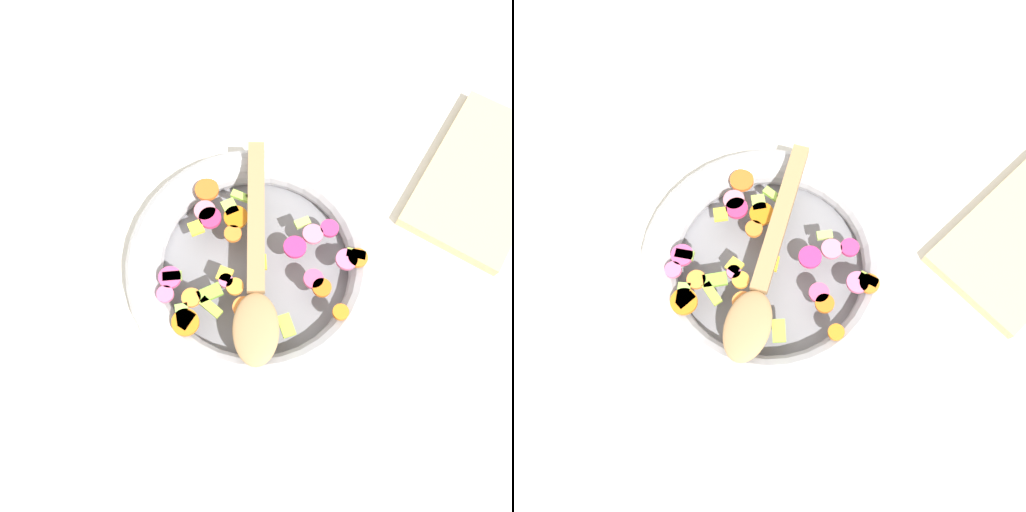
% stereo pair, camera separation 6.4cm
% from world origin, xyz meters
% --- Properties ---
extents(ground_plane, '(4.00, 4.00, 0.00)m').
position_xyz_m(ground_plane, '(0.00, 0.00, 0.00)').
color(ground_plane, silver).
extents(skillet, '(0.35, 0.35, 0.05)m').
position_xyz_m(skillet, '(0.00, 0.00, 0.02)').
color(skillet, slate).
rests_on(skillet, ground_plane).
extents(chopped_vegetables, '(0.23, 0.27, 0.01)m').
position_xyz_m(chopped_vegetables, '(0.01, -0.01, 0.05)').
color(chopped_vegetables, orange).
rests_on(chopped_vegetables, skillet).
extents(wooden_spoon, '(0.28, 0.19, 0.01)m').
position_xyz_m(wooden_spoon, '(0.02, 0.01, 0.06)').
color(wooden_spoon, '#A87F51').
rests_on(wooden_spoon, chopped_vegetables).
extents(cutting_board, '(0.26, 0.15, 0.02)m').
position_xyz_m(cutting_board, '(-0.29, 0.21, 0.01)').
color(cutting_board, tan).
rests_on(cutting_board, ground_plane).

